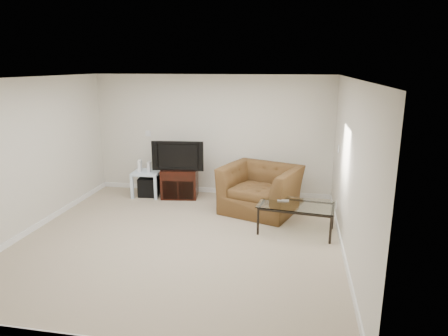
% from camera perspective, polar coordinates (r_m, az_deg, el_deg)
% --- Properties ---
extents(floor, '(5.00, 5.00, 0.00)m').
position_cam_1_polar(floor, '(6.42, -6.45, -10.27)').
color(floor, tan).
rests_on(floor, ground).
extents(ceiling, '(5.00, 5.00, 0.00)m').
position_cam_1_polar(ceiling, '(5.84, -7.15, 12.63)').
color(ceiling, white).
rests_on(ceiling, ground).
extents(wall_back, '(5.00, 0.02, 2.50)m').
position_cam_1_polar(wall_back, '(8.38, -1.76, 4.67)').
color(wall_back, silver).
rests_on(wall_back, ground).
extents(wall_left, '(0.02, 5.00, 2.50)m').
position_cam_1_polar(wall_left, '(7.15, -26.32, 1.44)').
color(wall_left, silver).
rests_on(wall_left, ground).
extents(wall_right, '(0.02, 5.00, 2.50)m').
position_cam_1_polar(wall_right, '(5.80, 17.57, -0.47)').
color(wall_right, silver).
rests_on(wall_right, ground).
extents(plate_back, '(0.12, 0.02, 0.12)m').
position_cam_1_polar(plate_back, '(8.76, -10.79, 4.86)').
color(plate_back, white).
rests_on(plate_back, wall_back).
extents(plate_right_switch, '(0.02, 0.09, 0.13)m').
position_cam_1_polar(plate_right_switch, '(7.34, 16.04, 2.71)').
color(plate_right_switch, white).
rests_on(plate_right_switch, wall_right).
extents(plate_right_outlet, '(0.02, 0.08, 0.12)m').
position_cam_1_polar(plate_right_outlet, '(7.30, 15.73, -5.08)').
color(plate_right_outlet, white).
rests_on(plate_right_outlet, wall_right).
extents(tv_stand, '(0.79, 0.60, 0.61)m').
position_cam_1_polar(tv_stand, '(8.35, -6.35, -2.13)').
color(tv_stand, black).
rests_on(tv_stand, floor).
extents(dvd_player, '(0.46, 0.35, 0.06)m').
position_cam_1_polar(dvd_player, '(8.25, -6.43, -0.87)').
color(dvd_player, black).
rests_on(dvd_player, tv_stand).
extents(television, '(0.99, 0.29, 0.60)m').
position_cam_1_polar(television, '(8.16, -6.50, 1.88)').
color(television, black).
rests_on(television, tv_stand).
extents(side_table, '(0.58, 0.58, 0.53)m').
position_cam_1_polar(side_table, '(8.55, -10.89, -2.17)').
color(side_table, silver).
rests_on(side_table, floor).
extents(subwoofer, '(0.45, 0.45, 0.41)m').
position_cam_1_polar(subwoofer, '(8.58, -10.62, -2.63)').
color(subwoofer, black).
rests_on(subwoofer, floor).
extents(game_console, '(0.08, 0.18, 0.24)m').
position_cam_1_polar(game_console, '(8.47, -11.91, 0.32)').
color(game_console, white).
rests_on(game_console, side_table).
extents(game_case, '(0.07, 0.16, 0.21)m').
position_cam_1_polar(game_case, '(8.41, -10.63, 0.17)').
color(game_case, silver).
rests_on(game_case, side_table).
extents(recliner, '(1.54, 1.25, 1.16)m').
position_cam_1_polar(recliner, '(7.45, 5.27, -1.93)').
color(recliner, '#513A1C').
rests_on(recliner, floor).
extents(coffee_table, '(1.30, 0.84, 0.48)m').
position_cam_1_polar(coffee_table, '(6.72, 10.25, -7.04)').
color(coffee_table, black).
rests_on(coffee_table, floor).
extents(remote, '(0.19, 0.06, 0.02)m').
position_cam_1_polar(remote, '(6.75, 8.45, -4.58)').
color(remote, '#B2B2B7').
rests_on(remote, coffee_table).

